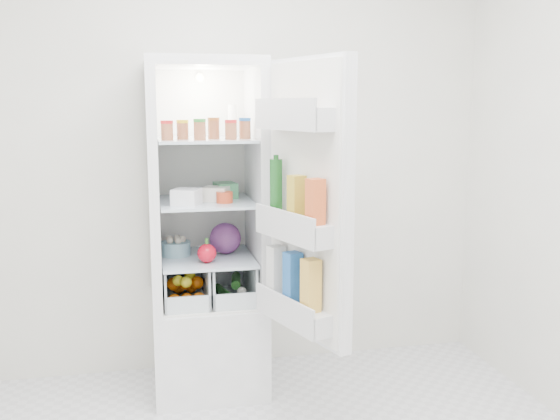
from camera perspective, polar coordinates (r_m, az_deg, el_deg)
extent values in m
cube|color=white|center=(3.66, -4.19, 5.47)|extent=(3.00, 0.02, 2.60)
cube|color=silver|center=(3.59, -6.55, -11.91)|extent=(0.60, 0.60, 0.50)
cube|color=silver|center=(3.35, -7.06, 13.18)|extent=(0.60, 0.60, 0.05)
cube|color=silver|center=(3.64, -7.24, 2.63)|extent=(0.60, 0.05, 1.25)
cube|color=silver|center=(3.36, -11.51, 1.93)|extent=(0.05, 0.60, 1.25)
cube|color=silver|center=(3.41, -2.22, 2.22)|extent=(0.05, 0.60, 1.25)
cube|color=white|center=(3.61, -7.20, 2.57)|extent=(0.50, 0.01, 1.25)
sphere|color=white|center=(3.55, -7.35, 11.91)|extent=(0.05, 0.05, 0.05)
cube|color=silver|center=(3.42, -6.67, -4.39)|extent=(0.49, 0.53, 0.01)
cube|color=silver|center=(3.36, -6.77, 0.76)|extent=(0.49, 0.53, 0.02)
cube|color=silver|center=(3.32, -6.88, 6.39)|extent=(0.49, 0.53, 0.02)
cylinder|color=#B21919|center=(3.17, -10.29, 7.07)|extent=(0.06, 0.06, 0.08)
cylinder|color=gold|center=(3.23, -8.89, 7.14)|extent=(0.06, 0.06, 0.08)
cylinder|color=#267226|center=(3.15, -7.35, 7.13)|extent=(0.06, 0.06, 0.08)
cylinder|color=brown|center=(3.26, -6.08, 7.23)|extent=(0.06, 0.06, 0.08)
cylinder|color=#B21919|center=(3.20, -4.51, 7.21)|extent=(0.06, 0.06, 0.08)
cylinder|color=#194C8C|center=(3.26, -3.23, 7.27)|extent=(0.06, 0.06, 0.08)
cylinder|color=white|center=(3.49, -4.35, 8.14)|extent=(0.07, 0.07, 0.17)
cube|color=white|center=(3.21, -8.54, 1.19)|extent=(0.17, 0.17, 0.08)
cube|color=white|center=(3.33, -5.85, 1.49)|extent=(0.17, 0.17, 0.07)
cylinder|color=#C53D1D|center=(3.26, -5.10, 1.17)|extent=(0.09, 0.09, 0.06)
cube|color=#418F59|center=(3.43, -5.02, 1.82)|extent=(0.13, 0.16, 0.08)
sphere|color=#4E1C51|center=(3.46, -5.03, -2.60)|extent=(0.17, 0.17, 0.17)
sphere|color=red|center=(3.28, -6.70, -3.95)|extent=(0.10, 0.10, 0.10)
cylinder|color=#83B2C3|center=(3.47, -9.52, -3.49)|extent=(0.21, 0.21, 0.08)
sphere|color=#E05C0B|center=(3.34, -9.63, -8.17)|extent=(0.07, 0.07, 0.07)
sphere|color=#E05C0B|center=(3.34, -8.51, -8.12)|extent=(0.07, 0.07, 0.07)
sphere|color=#E05C0B|center=(3.35, -7.39, -8.07)|extent=(0.07, 0.07, 0.07)
sphere|color=#E05C0B|center=(3.44, -9.75, -6.69)|extent=(0.07, 0.07, 0.07)
sphere|color=#E05C0B|center=(3.44, -8.66, -6.65)|extent=(0.07, 0.07, 0.07)
sphere|color=#E05C0B|center=(3.45, -7.58, -6.60)|extent=(0.07, 0.07, 0.07)
sphere|color=#E05C0B|center=(3.57, -9.25, -6.99)|extent=(0.07, 0.07, 0.07)
sphere|color=#E05C0B|center=(3.58, -8.12, -6.94)|extent=(0.07, 0.07, 0.07)
sphere|color=#FDF728|center=(3.37, -9.30, -6.39)|extent=(0.06, 0.06, 0.06)
sphere|color=#FDF728|center=(3.48, -8.24, -5.85)|extent=(0.06, 0.06, 0.06)
sphere|color=#FDF728|center=(3.34, -8.57, -6.55)|extent=(0.06, 0.06, 0.06)
cylinder|color=#194D1A|center=(3.48, -5.24, -7.53)|extent=(0.09, 0.21, 0.05)
cylinder|color=#194D1A|center=(3.52, -4.05, -6.45)|extent=(0.08, 0.21, 0.05)
sphere|color=white|center=(3.37, -4.30, -8.08)|extent=(0.05, 0.05, 0.05)
sphere|color=white|center=(3.39, -3.51, -7.45)|extent=(0.05, 0.05, 0.05)
cube|color=silver|center=(2.88, 2.72, 0.88)|extent=(0.25, 0.59, 1.30)
cube|color=white|center=(2.86, 2.13, 0.82)|extent=(0.19, 0.53, 1.26)
cube|color=silver|center=(2.80, 1.32, 8.34)|extent=(0.27, 0.51, 0.10)
cube|color=silver|center=(2.86, 1.28, -1.73)|extent=(0.27, 0.51, 0.10)
cube|color=silver|center=(2.96, 1.25, -9.34)|extent=(0.27, 0.51, 0.10)
sphere|color=#AC7E4D|center=(2.70, 2.61, 9.56)|extent=(0.05, 0.05, 0.05)
sphere|color=#AC7E4D|center=(2.77, 1.68, 9.56)|extent=(0.05, 0.05, 0.05)
sphere|color=#AC7E4D|center=(2.83, 0.79, 9.57)|extent=(0.05, 0.05, 0.05)
sphere|color=#AC7E4D|center=(2.90, -0.06, 9.57)|extent=(0.05, 0.05, 0.05)
sphere|color=#AC7E4D|center=(2.97, -0.87, 9.57)|extent=(0.05, 0.05, 0.05)
cylinder|color=#164E1B|center=(2.95, -0.36, 2.17)|extent=(0.06, 0.06, 0.26)
cube|color=gold|center=(2.80, 1.53, 1.16)|extent=(0.08, 0.08, 0.20)
cube|color=#EA5C29|center=(2.68, 3.26, 0.76)|extent=(0.08, 0.08, 0.20)
cube|color=white|center=(3.03, -0.35, -5.53)|extent=(0.09, 0.09, 0.24)
cube|color=blue|center=(2.91, 1.17, -6.19)|extent=(0.09, 0.09, 0.24)
cube|color=#F7BB46|center=(2.79, 2.83, -6.90)|extent=(0.09, 0.09, 0.24)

